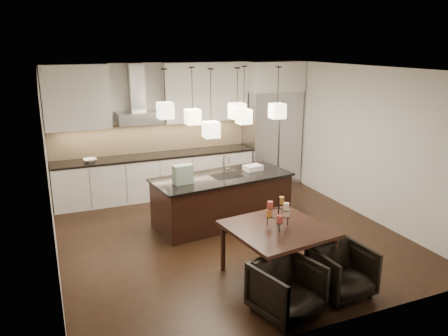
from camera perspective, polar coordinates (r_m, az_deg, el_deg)
name	(u,v)px	position (r m, az deg, el deg)	size (l,w,h in m)	color
floor	(228,236)	(7.60, 0.59, -8.82)	(5.50, 5.50, 0.02)	black
ceiling	(229,68)	(6.91, 0.65, 12.92)	(5.50, 5.50, 0.02)	white
wall_back	(179,128)	(9.67, -5.88, 5.28)	(5.50, 0.02, 2.80)	silver
wall_front	(330,215)	(4.84, 13.69, -6.05)	(5.50, 0.02, 2.80)	silver
wall_left	(48,175)	(6.59, -22.03, -0.89)	(0.02, 5.50, 2.80)	silver
wall_right	(364,142)	(8.57, 17.85, 3.22)	(0.02, 5.50, 2.80)	silver
refrigerator	(271,138)	(10.19, 6.21, 3.95)	(1.20, 0.72, 2.15)	#B7B7BA
fridge_panel	(273,76)	(9.99, 6.45, 11.83)	(1.26, 0.72, 0.65)	silver
lower_cabinets	(157,177)	(9.43, -8.76, -1.12)	(4.21, 0.62, 0.88)	silver
countertop	(156,156)	(9.30, -8.88, 1.59)	(4.21, 0.66, 0.04)	black
backsplash	(152,137)	(9.51, -9.40, 3.96)	(4.21, 0.02, 0.63)	#C7B084
upper_cab_left	(76,97)	(8.99, -18.73, 8.73)	(1.25, 0.35, 1.25)	silver
upper_cab_right	(205,92)	(9.55, -2.45, 9.92)	(1.86, 0.35, 1.25)	silver
hood_canopy	(139,118)	(9.12, -11.01, 6.47)	(0.90, 0.52, 0.24)	#B7B7BA
hood_chimney	(136,87)	(9.15, -11.36, 10.28)	(0.30, 0.28, 0.96)	#B7B7BA
fruit_bowl	(90,160)	(9.03, -17.10, 0.98)	(0.26, 0.26, 0.06)	silver
island_body	(222,200)	(7.97, -0.25, -4.25)	(2.41, 0.96, 0.85)	black
island_top	(222,177)	(7.83, -0.25, -1.20)	(2.49, 1.04, 0.04)	black
faucet	(224,164)	(7.90, 0.01, 0.49)	(0.10, 0.23, 0.37)	silver
tote_bag	(183,174)	(7.39, -5.39, -0.82)	(0.33, 0.17, 0.33)	#25643C
food_container	(253,168)	(8.19, 3.79, 0.04)	(0.33, 0.23, 0.10)	silver
dining_table	(277,252)	(6.22, 6.95, -10.89)	(1.26, 1.26, 0.76)	black
candelabra	(279,212)	(5.97, 7.15, -5.73)	(0.36, 0.36, 0.44)	black
candle_a	(287,213)	(6.07, 8.21, -5.84)	(0.08, 0.08, 0.10)	beige
candle_b	(269,213)	(6.04, 5.90, -5.88)	(0.08, 0.08, 0.10)	#C67A31
candle_c	(280,219)	(5.86, 7.29, -6.63)	(0.08, 0.08, 0.10)	#A33830
candle_d	(281,200)	(6.06, 7.51, -4.21)	(0.08, 0.08, 0.10)	#C67A31
candle_e	(270,205)	(5.87, 6.04, -4.84)	(0.08, 0.08, 0.10)	#A33830
candle_f	(286,207)	(5.85, 8.12, -5.01)	(0.08, 0.08, 0.10)	beige
armchair_left	(287,289)	(5.49, 8.19, -15.36)	(0.72, 0.74, 0.67)	black
armchair_right	(342,271)	(6.03, 15.11, -12.85)	(0.70, 0.72, 0.65)	black
pendant_a	(165,110)	(7.16, -7.68, 7.46)	(0.24, 0.24, 0.26)	#FCF3C1
pendant_b	(193,117)	(7.64, -4.12, 6.68)	(0.24, 0.24, 0.26)	#FCF3C1
pendant_c	(237,111)	(7.46, 1.71, 7.47)	(0.24, 0.24, 0.26)	#FCF3C1
pendant_d	(244,117)	(7.99, 2.60, 6.73)	(0.24, 0.24, 0.26)	#FCF3C1
pendant_e	(277,111)	(7.81, 6.97, 7.41)	(0.24, 0.24, 0.26)	#FCF3C1
pendant_f	(211,130)	(7.22, -1.70, 5.03)	(0.24, 0.24, 0.26)	#FCF3C1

